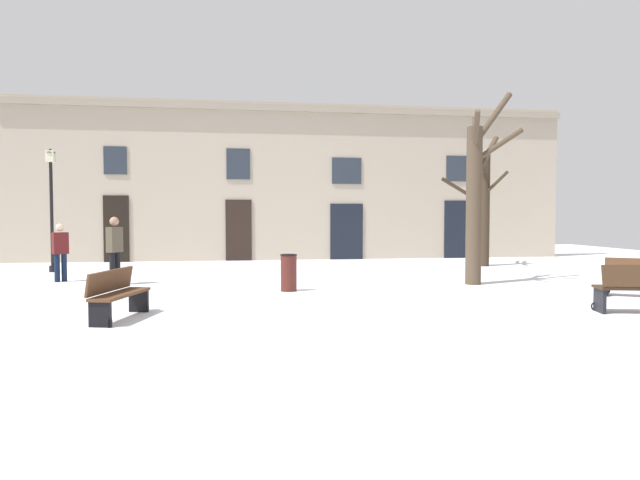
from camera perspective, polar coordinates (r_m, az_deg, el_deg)
ground_plane at (r=13.61m, az=1.09°, el=-4.98°), size 36.00×36.00×0.00m
building_facade at (r=22.40m, az=-2.69°, el=6.11°), size 22.50×0.60×6.24m
tree_center at (r=14.91m, az=15.76°, el=4.71°), size 1.60×1.87×5.06m
tree_right_of_center at (r=20.28m, az=16.36°, el=3.67°), size 2.15×2.06×4.40m
streetlamp at (r=19.33m, az=-25.85°, el=4.02°), size 0.30×0.30×3.87m
litter_bin at (r=13.09m, az=-3.23°, el=-3.35°), size 0.41×0.41×0.87m
bench_near_center_tree at (r=10.18m, az=-20.04°, el=-5.19°), size 0.82×1.60×0.86m
person_near_bench at (r=15.16m, az=-20.32°, el=-0.68°), size 0.39×0.44×1.74m
person_crossing_plaza at (r=16.41m, az=-25.09°, el=-0.93°), size 0.44×0.40×1.56m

